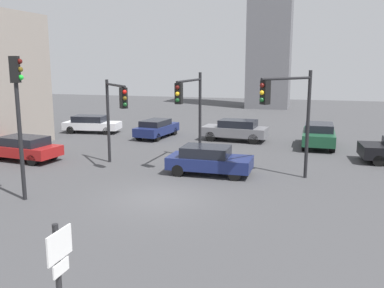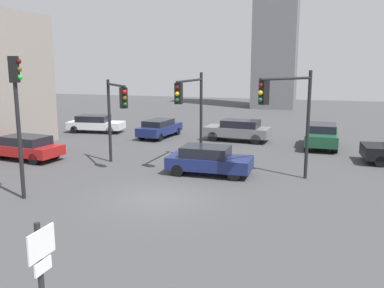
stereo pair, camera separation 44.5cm
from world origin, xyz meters
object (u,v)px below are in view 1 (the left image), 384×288
Objects in this scene: traffic_light_1 at (116,106)px; traffic_light_2 at (288,105)px; car_4 at (319,135)px; traffic_light_0 at (18,102)px; car_2 at (157,128)px; car_0 at (91,124)px; car_3 at (209,160)px; car_6 at (236,130)px; direction_sign at (60,286)px; traffic_light_3 at (190,101)px; car_5 at (22,148)px.

traffic_light_2 is at bearing 43.47° from traffic_light_1.
traffic_light_2 is 9.61m from car_4.
car_2 is (0.09, 14.77, -3.21)m from traffic_light_0.
car_0 is at bearing 90.06° from car_2.
car_6 reaches higher than car_3.
traffic_light_2 reaches higher than direction_sign.
car_3 is (6.16, 5.81, -3.18)m from traffic_light_0.
traffic_light_1 is 9.42m from car_2.
traffic_light_0 is 15.12m from car_2.
car_3 is 10.01m from car_4.
traffic_light_3 is (-5.04, 1.95, -0.13)m from traffic_light_2.
car_2 is at bearing -13.45° from car_0.
traffic_light_2 is 1.16× the size of car_2.
traffic_light_0 reaches higher than car_2.
car_2 is (-6.94, 23.04, -1.11)m from direction_sign.
traffic_light_0 is at bearing 73.35° from car_6.
car_3 is (6.07, -8.97, 0.02)m from car_2.
car_4 is at bearing 58.26° from car_3.
traffic_light_1 reaches higher than car_2.
traffic_light_2 is 1.09× the size of car_5.
car_5 is (-9.42, -1.30, -2.70)m from traffic_light_3.
direction_sign is 0.67× the size of car_3.
traffic_light_0 reaches higher than car_5.
traffic_light_3 reaches higher than car_4.
direction_sign reaches higher than car_6.
traffic_light_0 is (-7.03, 8.27, 2.10)m from direction_sign.
traffic_light_2 is 1.04× the size of traffic_light_3.
traffic_light_2 reaches higher than car_2.
traffic_light_2 is (9.85, 5.25, -0.36)m from traffic_light_0.
traffic_light_1 is 1.03× the size of car_2.
car_2 is 1.01× the size of car_4.
car_6 reaches higher than car_5.
direction_sign is 0.63× the size of car_4.
direction_sign reaches higher than car_2.
traffic_light_3 is at bearing 36.20° from traffic_light_0.
traffic_light_2 reaches higher than car_3.
traffic_light_0 is at bearing 134.82° from car_5.
car_6 is at bearing 110.70° from traffic_light_1.
traffic_light_3 reaches higher than car_2.
traffic_light_3 is (4.80, 7.20, -0.49)m from traffic_light_0.
direction_sign is 0.63× the size of car_2.
traffic_light_0 is 1.29× the size of car_2.
traffic_light_0 is at bearing -76.92° from car_0.
traffic_light_0 is 1.16× the size of traffic_light_3.
traffic_light_3 is 1.09× the size of car_0.
car_6 is (4.57, 9.27, -2.43)m from traffic_light_1.
car_3 is (-0.87, 14.08, -1.08)m from direction_sign.
car_0 is 15.17m from car_3.
car_3 is at bearing -173.69° from car_5.
car_3 reaches higher than car_5.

